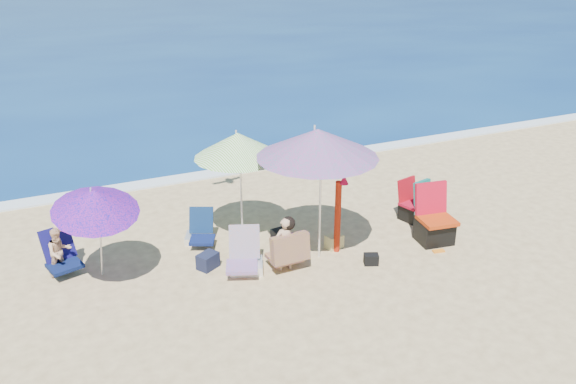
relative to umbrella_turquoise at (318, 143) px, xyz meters
name	(u,v)px	position (x,y,z in m)	size (l,w,h in m)	color
ground	(327,268)	(-0.03, -0.52, -2.12)	(120.00, 120.00, 0.00)	#D8BC84
sea	(63,8)	(-0.03, 44.48, -2.17)	(120.00, 80.00, 0.12)	navy
foam	(230,171)	(-0.03, 4.58, -2.10)	(120.00, 0.50, 0.04)	white
umbrella_turquoise	(318,143)	(0.00, 0.00, 0.00)	(2.50, 2.50, 2.41)	white
umbrella_striped	(238,145)	(-1.01, 1.15, -0.25)	(1.93, 1.93, 2.14)	white
umbrella_blue	(95,201)	(-3.62, 0.48, -0.59)	(1.60, 1.65, 1.87)	silver
furled_umbrella	(339,210)	(0.42, -0.06, -1.29)	(0.22, 0.22, 1.51)	#9F1F0B
chair_navy	(200,234)	(-1.76, 1.33, -1.95)	(0.65, 0.83, 0.64)	#0D194B
chair_rainbow	(245,260)	(-1.36, -0.01, -1.92)	(0.82, 0.87, 0.75)	#C44558
camp_chair_left	(434,225)	(2.26, -0.46, -1.79)	(0.72, 0.76, 1.10)	#B2330C
camp_chair_right	(414,205)	(2.46, 0.48, -1.80)	(0.61, 0.68, 0.88)	#A10B21
person_center	(287,245)	(-0.70, -0.29, -1.64)	(0.68, 0.55, 0.99)	tan
person_left	(60,251)	(-4.24, 1.18, -1.68)	(0.66, 0.81, 0.96)	tan
bag_navy_a	(208,261)	(-1.92, 0.34, -1.98)	(0.43, 0.40, 0.27)	#171B33
bag_black_a	(280,235)	(-0.36, 0.75, -2.00)	(0.34, 0.27, 0.23)	black
bag_tan	(334,241)	(0.43, 0.08, -1.99)	(0.34, 0.27, 0.26)	tan
bag_navy_b	(432,202)	(3.17, 0.79, -1.97)	(0.40, 0.31, 0.29)	#1A1D39
bag_black_b	(371,259)	(0.73, -0.73, -2.02)	(0.30, 0.26, 0.19)	black
orange_item	(439,251)	(2.09, -0.85, -2.10)	(0.23, 0.14, 0.03)	orange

